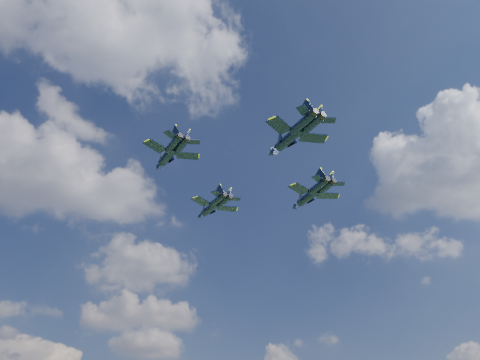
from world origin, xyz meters
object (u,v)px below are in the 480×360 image
jet_left (167,156)px  jet_right (307,197)px  jet_slot (288,139)px  jet_lead (210,209)px

jet_left → jet_right: bearing=-2.1°
jet_right → jet_slot: (-13.73, -18.40, 1.36)m
jet_lead → jet_left: 26.31m
jet_lead → jet_right: bearing=-52.3°
jet_lead → jet_left: size_ratio=1.06×
jet_right → jet_lead: bearing=134.1°
jet_left → jet_slot: (21.24, -13.76, 0.60)m
jet_left → jet_right: jet_left is taller
jet_slot → jet_right: bearing=43.2°
jet_slot → jet_left: bearing=137.0°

